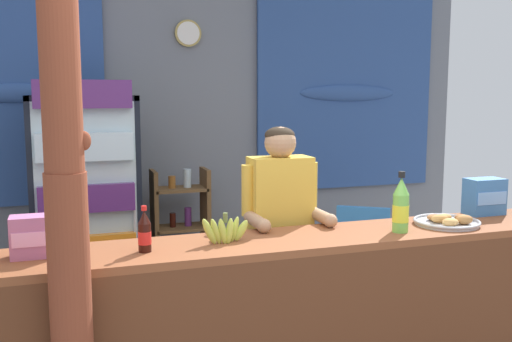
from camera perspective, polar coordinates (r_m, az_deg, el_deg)
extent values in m
cube|color=slate|center=(5.28, -7.17, 4.28)|extent=(5.56, 0.12, 2.88)
cube|color=#2D4C89|center=(5.09, -22.86, 8.28)|extent=(1.42, 0.04, 2.05)
ellipsoid|color=#2D4C89|center=(5.06, -22.81, 7.13)|extent=(0.78, 0.10, 0.16)
cube|color=#2D4C89|center=(5.72, 9.02, 8.66)|extent=(1.84, 0.04, 2.05)
ellipsoid|color=#2D4C89|center=(5.70, 9.09, 7.63)|extent=(1.01, 0.10, 0.16)
cylinder|color=tan|center=(5.22, -6.75, 13.38)|extent=(0.23, 0.03, 0.23)
cylinder|color=white|center=(5.21, -6.71, 13.40)|extent=(0.20, 0.01, 0.20)
cube|color=beige|center=(5.09, -20.44, 9.57)|extent=(0.24, 0.02, 0.18)
cube|color=brown|center=(3.07, 2.83, -6.99)|extent=(4.01, 0.49, 0.04)
cylinder|color=brown|center=(2.63, -17.70, -15.76)|extent=(0.17, 0.17, 1.43)
ellipsoid|color=brown|center=(2.43, -16.69, 2.89)|extent=(0.06, 0.05, 0.08)
cube|color=black|center=(4.94, -16.60, -2.91)|extent=(0.79, 0.04, 1.73)
cube|color=black|center=(4.66, -21.08, -3.74)|extent=(0.04, 0.62, 1.73)
cube|color=black|center=(4.68, -11.88, -3.33)|extent=(0.04, 0.62, 1.73)
cube|color=black|center=(4.57, -16.88, 6.93)|extent=(0.79, 0.62, 0.04)
cube|color=black|center=(4.88, -16.09, -13.11)|extent=(0.79, 0.62, 0.08)
cube|color=silver|center=(4.36, -16.34, -3.63)|extent=(0.73, 0.02, 1.57)
cylinder|color=#B7B7BC|center=(4.36, -11.89, -4.15)|extent=(0.02, 0.02, 0.40)
cube|color=silver|center=(4.74, -16.31, -7.65)|extent=(0.71, 0.54, 0.02)
cube|color=orange|center=(4.59, -16.30, -6.73)|extent=(0.67, 0.50, 0.20)
cube|color=silver|center=(4.65, -16.48, -3.24)|extent=(0.71, 0.54, 0.02)
cube|color=#56286B|center=(4.51, -16.47, -2.16)|extent=(0.67, 0.50, 0.20)
cube|color=silver|center=(4.60, -16.66, 1.30)|extent=(0.71, 0.54, 0.02)
cube|color=silver|center=(4.46, -16.65, 2.54)|extent=(0.67, 0.50, 0.20)
cube|color=silver|center=(4.57, -16.84, 5.92)|extent=(0.71, 0.54, 0.02)
cube|color=#56286B|center=(4.45, -16.84, 7.30)|extent=(0.67, 0.50, 0.20)
cube|color=brown|center=(4.95, -9.98, -6.36)|extent=(0.04, 0.28, 1.11)
cube|color=brown|center=(5.03, -4.99, -6.04)|extent=(0.04, 0.28, 1.11)
cube|color=brown|center=(4.91, -7.54, -1.79)|extent=(0.44, 0.28, 0.02)
cylinder|color=brown|center=(4.89, -8.31, -1.08)|extent=(0.06, 0.06, 0.10)
cylinder|color=silver|center=(4.91, -6.80, -0.70)|extent=(0.07, 0.07, 0.16)
cube|color=brown|center=(4.97, -7.47, -5.58)|extent=(0.44, 0.28, 0.02)
cylinder|color=black|center=(4.95, -8.24, -4.82)|extent=(0.05, 0.05, 0.12)
cylinder|color=#56286B|center=(4.97, -6.74, -4.50)|extent=(0.06, 0.06, 0.16)
cube|color=brown|center=(5.06, -7.41, -9.27)|extent=(0.44, 0.28, 0.02)
cylinder|color=#56286B|center=(5.03, -8.17, -8.51)|extent=(0.06, 0.06, 0.13)
cylinder|color=brown|center=(5.05, -6.68, -8.41)|extent=(0.06, 0.06, 0.12)
cube|color=#3884D6|center=(4.92, 10.66, -7.88)|extent=(0.61, 0.61, 0.04)
cube|color=#3884D6|center=(4.67, 10.51, -5.93)|extent=(0.37, 0.27, 0.40)
cylinder|color=#3884D6|center=(5.15, 12.92, -9.77)|extent=(0.04, 0.04, 0.44)
cylinder|color=#3884D6|center=(5.18, 8.66, -9.57)|extent=(0.04, 0.04, 0.44)
cylinder|color=#3884D6|center=(4.79, 12.70, -11.12)|extent=(0.04, 0.04, 0.44)
cylinder|color=#3884D6|center=(4.82, 8.10, -10.88)|extent=(0.04, 0.04, 0.44)
cube|color=#3884D6|center=(4.88, 13.05, -6.62)|extent=(0.26, 0.35, 0.03)
cube|color=#3884D6|center=(4.91, 8.35, -6.41)|extent=(0.26, 0.35, 0.03)
cylinder|color=#28282D|center=(3.64, 1.13, -13.87)|extent=(0.11, 0.11, 0.83)
cylinder|color=#28282D|center=(3.69, 3.49, -13.56)|extent=(0.11, 0.11, 0.83)
cube|color=gold|center=(3.47, 2.38, -3.10)|extent=(0.37, 0.20, 0.55)
sphere|color=tan|center=(3.42, 2.42, 2.82)|extent=(0.19, 0.19, 0.19)
ellipsoid|color=#2D2319|center=(3.43, 2.36, 3.55)|extent=(0.18, 0.18, 0.10)
cylinder|color=gold|center=(3.39, -0.78, -1.94)|extent=(0.08, 0.08, 0.30)
cylinder|color=tan|center=(3.28, 0.03, -4.96)|extent=(0.07, 0.26, 0.07)
sphere|color=tan|center=(3.16, 0.79, -5.45)|extent=(0.08, 0.08, 0.08)
cylinder|color=gold|center=(3.53, 5.44, -1.58)|extent=(0.08, 0.08, 0.30)
cylinder|color=tan|center=(3.43, 6.43, -4.46)|extent=(0.07, 0.26, 0.07)
sphere|color=tan|center=(3.31, 7.38, -4.90)|extent=(0.08, 0.08, 0.08)
cylinder|color=#75C64C|center=(3.27, 14.11, -4.08)|extent=(0.09, 0.09, 0.21)
cone|color=#75C64C|center=(3.24, 14.20, -1.46)|extent=(0.09, 0.09, 0.09)
cylinder|color=black|center=(3.23, 14.23, -0.33)|extent=(0.04, 0.04, 0.03)
cylinder|color=yellow|center=(3.27, 14.11, -4.08)|extent=(0.09, 0.09, 0.09)
cylinder|color=black|center=(2.84, -10.95, -6.49)|extent=(0.06, 0.06, 0.14)
cone|color=black|center=(2.82, -11.01, -4.48)|extent=(0.06, 0.06, 0.06)
cylinder|color=red|center=(2.81, -11.03, -3.63)|extent=(0.03, 0.03, 0.02)
cylinder|color=red|center=(2.84, -10.95, -6.49)|extent=(0.06, 0.06, 0.06)
cube|color=#B76699|center=(2.89, -21.06, -6.04)|extent=(0.21, 0.12, 0.20)
cube|color=#F7A5D8|center=(2.83, -21.11, -6.34)|extent=(0.19, 0.00, 0.07)
cube|color=#3D75B7|center=(3.91, 21.66, -2.35)|extent=(0.24, 0.14, 0.23)
cube|color=#7CB5F7|center=(3.85, 22.34, -2.52)|extent=(0.21, 0.00, 0.08)
cylinder|color=#BCBCC1|center=(3.54, 18.34, -4.94)|extent=(0.36, 0.36, 0.02)
torus|color=#BCBCC1|center=(3.54, 18.35, -4.72)|extent=(0.38, 0.38, 0.02)
ellipsoid|color=#A36638|center=(3.61, 19.66, -4.33)|extent=(0.08, 0.07, 0.04)
ellipsoid|color=#C68947|center=(3.59, 18.18, -4.34)|extent=(0.08, 0.07, 0.04)
ellipsoid|color=#A36638|center=(3.55, 17.28, -4.43)|extent=(0.09, 0.09, 0.04)
ellipsoid|color=#C68947|center=(3.50, 17.72, -4.51)|extent=(0.11, 0.07, 0.05)
ellipsoid|color=tan|center=(3.44, 18.68, -4.81)|extent=(0.10, 0.08, 0.04)
ellipsoid|color=#B2753D|center=(3.50, 19.92, -4.55)|extent=(0.10, 0.07, 0.06)
ellipsoid|color=#B7C647|center=(2.93, -4.66, -5.99)|extent=(0.10, 0.03, 0.15)
ellipsoid|color=#B7C647|center=(2.94, -3.99, -6.00)|extent=(0.08, 0.04, 0.15)
ellipsoid|color=#B7C647|center=(2.95, -3.31, -6.01)|extent=(0.06, 0.04, 0.14)
ellipsoid|color=#B7C647|center=(2.95, -2.64, -5.98)|extent=(0.06, 0.05, 0.14)
ellipsoid|color=#B7C647|center=(2.99, -2.14, -5.80)|extent=(0.07, 0.04, 0.14)
ellipsoid|color=#B7C647|center=(3.00, -1.47, -5.90)|extent=(0.10, 0.04, 0.13)
cylinder|color=olive|center=(2.95, -3.06, -4.63)|extent=(0.02, 0.02, 0.05)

